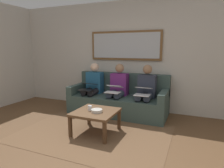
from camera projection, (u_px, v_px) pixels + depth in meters
The scene contains 14 objects.
ground_plane at pixel (64, 161), 2.73m from camera, with size 6.00×5.20×0.10m, color brown.
wall_rear at pixel (126, 56), 4.85m from camera, with size 6.00×0.12×2.60m, color beige.
area_rug at pixel (93, 133), 3.49m from camera, with size 2.60×1.80×0.01m, color brown.
couch at pixel (119, 100), 4.59m from camera, with size 2.20×0.90×0.90m.
framed_mirror at pixel (125, 46), 4.72m from camera, with size 1.75×0.05×0.69m.
coffee_table at pixel (96, 114), 3.47m from camera, with size 0.72×0.72×0.40m.
cup at pixel (90, 108), 3.48m from camera, with size 0.07×0.07×0.09m, color silver.
bowl at pixel (97, 111), 3.39m from camera, with size 0.19×0.19×0.05m, color beige.
person_left at pixel (146, 90), 4.23m from camera, with size 0.38×0.58×1.14m.
laptop_silver at pixel (143, 91), 4.01m from camera, with size 0.31×0.37×0.16m.
person_middle at pixel (118, 88), 4.47m from camera, with size 0.38×0.58×1.14m.
laptop_white at pixel (114, 89), 4.25m from camera, with size 0.32×0.34×0.15m.
person_right at pixel (93, 86), 4.72m from camera, with size 0.38×0.58×1.14m.
laptop_black at pixel (88, 86), 4.49m from camera, with size 0.32×0.36×0.15m.
Camera 1 is at (-1.58, 2.05, 1.48)m, focal length 31.74 mm.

